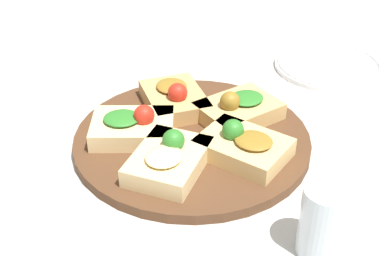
{
  "coord_description": "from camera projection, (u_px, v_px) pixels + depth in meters",
  "views": [
    {
      "loc": [
        0.75,
        0.13,
        0.53
      ],
      "look_at": [
        0.0,
        0.0,
        0.03
      ],
      "focal_mm": 50.0,
      "sensor_mm": 36.0,
      "label": 1
    }
  ],
  "objects": [
    {
      "name": "focaccia_slice_0",
      "position": [
        133.0,
        126.0,
        0.91
      ],
      "size": [
        0.13,
        0.15,
        0.06
      ],
      "color": "#E5C689",
      "rests_on": "serving_board"
    },
    {
      "name": "ground_plane",
      "position": [
        192.0,
        144.0,
        0.93
      ],
      "size": [
        3.0,
        3.0,
        0.0
      ],
      "primitive_type": "plane",
      "color": "beige"
    },
    {
      "name": "serving_board",
      "position": [
        192.0,
        140.0,
        0.93
      ],
      "size": [
        0.41,
        0.41,
        0.02
      ],
      "primitive_type": "cylinder",
      "color": "#51331E",
      "rests_on": "ground_plane"
    },
    {
      "name": "focaccia_slice_4",
      "position": [
        175.0,
        98.0,
        0.99
      ],
      "size": [
        0.17,
        0.16,
        0.06
      ],
      "color": "tan",
      "rests_on": "serving_board"
    },
    {
      "name": "napkin_stack",
      "position": [
        141.0,
        51.0,
        1.24
      ],
      "size": [
        0.14,
        0.12,
        0.01
      ],
      "primitive_type": "cube",
      "rotation": [
        0.0,
        0.0,
        -0.07
      ],
      "color": "white",
      "rests_on": "ground_plane"
    },
    {
      "name": "focaccia_slice_1",
      "position": [
        169.0,
        159.0,
        0.83
      ],
      "size": [
        0.16,
        0.13,
        0.06
      ],
      "color": "#E5C689",
      "rests_on": "serving_board"
    },
    {
      "name": "water_glass",
      "position": [
        324.0,
        221.0,
        0.69
      ],
      "size": [
        0.06,
        0.06,
        0.1
      ],
      "primitive_type": "cylinder",
      "color": "silver",
      "rests_on": "ground_plane"
    },
    {
      "name": "focaccia_slice_2",
      "position": [
        243.0,
        146.0,
        0.86
      ],
      "size": [
        0.15,
        0.17,
        0.06
      ],
      "color": "#DBB775",
      "rests_on": "serving_board"
    },
    {
      "name": "plate_left",
      "position": [
        329.0,
        65.0,
        1.17
      ],
      "size": [
        0.24,
        0.24,
        0.02
      ],
      "color": "white",
      "rests_on": "ground_plane"
    },
    {
      "name": "focaccia_slice_3",
      "position": [
        238.0,
        109.0,
        0.96
      ],
      "size": [
        0.17,
        0.17,
        0.06
      ],
      "color": "tan",
      "rests_on": "serving_board"
    }
  ]
}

